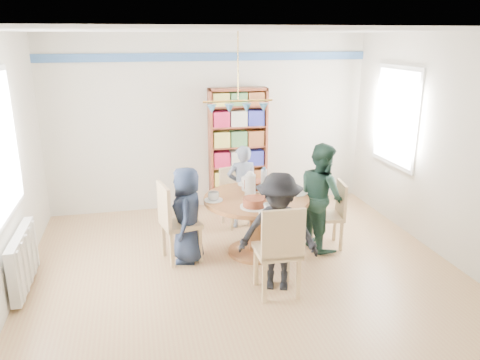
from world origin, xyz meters
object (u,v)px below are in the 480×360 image
object	(u,v)px
radiator	(23,259)
dining_table	(256,212)
chair_left	(174,219)
person_right	(321,196)
chair_near	(280,247)
person_near	(278,232)
bookshelf	(238,150)
person_left	(187,215)
chair_far	(234,193)
chair_right	(333,211)
person_far	(242,187)

from	to	relation	value
radiator	dining_table	world-z (taller)	dining_table
chair_left	person_right	size ratio (longest dim) A/B	0.72
radiator	dining_table	xyz separation A→B (m)	(2.67, 0.30, 0.21)
chair_left	chair_near	world-z (taller)	chair_near
person_near	bookshelf	distance (m)	2.64
dining_table	person_left	distance (m)	0.86
dining_table	chair_far	xyz separation A→B (m)	(-0.06, 1.02, -0.09)
radiator	person_near	world-z (taller)	person_near
chair_far	person_right	distance (m)	1.39
chair_left	bookshelf	xyz separation A→B (m)	(1.17, 1.72, 0.39)
person_near	chair_near	bearing A→B (deg)	-82.54
dining_table	chair_far	bearing A→B (deg)	93.36
chair_right	chair_left	bearing A→B (deg)	179.19
chair_far	bookshelf	xyz separation A→B (m)	(0.22, 0.72, 0.47)
radiator	person_right	size ratio (longest dim) A/B	0.72
chair_left	chair_right	size ratio (longest dim) A/B	1.14
radiator	chair_near	distance (m)	2.76
chair_left	person_right	world-z (taller)	person_right
chair_left	person_near	distance (m)	1.37
chair_left	chair_right	bearing A→B (deg)	-0.81
bookshelf	dining_table	bearing A→B (deg)	-95.13
person_right	person_near	xyz separation A→B (m)	(-0.85, -0.89, -0.04)
person_right	person_near	world-z (taller)	person_right
chair_left	radiator	bearing A→B (deg)	-168.95
radiator	person_far	distance (m)	2.96
chair_right	chair_near	world-z (taller)	chair_near
radiator	chair_left	distance (m)	1.70
chair_far	chair_near	size ratio (longest dim) A/B	0.82
chair_left	bookshelf	world-z (taller)	bookshelf
chair_right	bookshelf	distance (m)	2.00
chair_right	person_near	xyz separation A→B (m)	(-1.01, -0.87, 0.18)
radiator	chair_right	distance (m)	3.71
radiator	dining_table	distance (m)	2.69
person_left	chair_right	bearing A→B (deg)	100.24
dining_table	person_right	world-z (taller)	person_right
person_near	bookshelf	size ratio (longest dim) A/B	0.69
radiator	person_left	bearing A→B (deg)	9.31
dining_table	chair_near	distance (m)	1.05
dining_table	person_far	bearing A→B (deg)	87.96
radiator	chair_near	world-z (taller)	chair_near
chair_far	dining_table	bearing A→B (deg)	-86.64
person_far	person_near	world-z (taller)	person_near
dining_table	person_near	size ratio (longest dim) A/B	0.99
person_far	bookshelf	distance (m)	0.92
chair_far	chair_near	distance (m)	2.07
person_near	bookshelf	world-z (taller)	bookshelf
person_far	person_near	size ratio (longest dim) A/B	0.92
person_near	person_left	bearing A→B (deg)	154.89
radiator	person_far	world-z (taller)	person_far
chair_far	person_left	distance (m)	1.31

